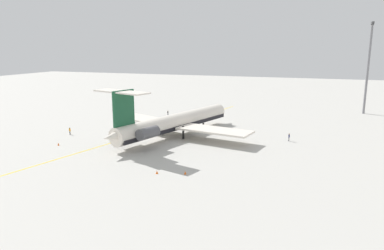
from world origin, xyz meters
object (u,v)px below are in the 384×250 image
ground_crew_near_nose (168,113)px  safety_cone_nose (185,173)px  ground_crew_near_tail (70,130)px  ground_crew_portside (289,136)px  main_jetliner (173,123)px  safety_cone_tail (58,144)px  light_mast (368,65)px  safety_cone_wingtip (157,172)px

ground_crew_near_nose → safety_cone_nose: size_ratio=3.11×
ground_crew_near_tail → ground_crew_portside: ground_crew_portside is taller
main_jetliner → safety_cone_tail: bearing=144.0°
main_jetliner → ground_crew_near_tail: main_jetliner is taller
main_jetliner → ground_crew_near_nose: main_jetliner is taller
safety_cone_tail → ground_crew_near_tail: bearing=-155.7°
ground_crew_near_nose → light_mast: size_ratio=0.06×
main_jetliner → safety_cone_nose: bearing=-136.0°
ground_crew_near_nose → safety_cone_wingtip: ground_crew_near_nose is taller
safety_cone_nose → safety_cone_wingtip: same height
main_jetliner → safety_cone_wingtip: bearing=-146.5°
ground_crew_portside → safety_cone_wingtip: ground_crew_portside is taller
ground_crew_near_nose → ground_crew_portside: (18.03, 36.85, 0.02)m
ground_crew_near_nose → safety_cone_wingtip: size_ratio=3.11×
ground_crew_near_nose → safety_cone_tail: ground_crew_near_nose is taller
ground_crew_portside → safety_cone_wingtip: (28.79, -18.37, -0.82)m
ground_crew_portside → ground_crew_near_nose: bearing=-12.6°
safety_cone_tail → light_mast: size_ratio=0.02×
safety_cone_nose → light_mast: size_ratio=0.02×
ground_crew_near_nose → light_mast: bearing=42.6°
safety_cone_wingtip → light_mast: (-71.48, 37.18, 14.75)m
safety_cone_tail → light_mast: (-62.79, 64.12, 14.75)m
light_mast → safety_cone_nose: bearing=-25.0°
safety_cone_nose → safety_cone_wingtip: (1.29, -4.45, 0.00)m
safety_cone_wingtip → safety_cone_tail: 28.30m
main_jetliner → ground_crew_near_nose: bearing=42.6°
ground_crew_near_tail → safety_cone_tail: 9.69m
main_jetliner → safety_cone_nose: main_jetliner is taller
safety_cone_wingtip → ground_crew_near_tail: bearing=-119.5°
ground_crew_near_tail → main_jetliner: bearing=94.3°
ground_crew_near_nose → safety_cone_wingtip: 50.34m
main_jetliner → ground_crew_portside: 26.17m
safety_cone_tail → ground_crew_near_nose: bearing=167.5°
ground_crew_portside → safety_cone_tail: size_ratio=3.15×
ground_crew_portside → safety_cone_tail: ground_crew_portside is taller
safety_cone_wingtip → safety_cone_nose: bearing=106.1°
main_jetliner → safety_cone_nose: (22.47, 11.67, -3.05)m
ground_crew_near_nose → ground_crew_near_tail: ground_crew_near_nose is taller
safety_cone_nose → safety_cone_tail: 32.25m
ground_crew_near_nose → safety_cone_tail: 39.06m
ground_crew_near_nose → safety_cone_wingtip: bearing=-49.8°
ground_crew_near_nose → light_mast: 62.46m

